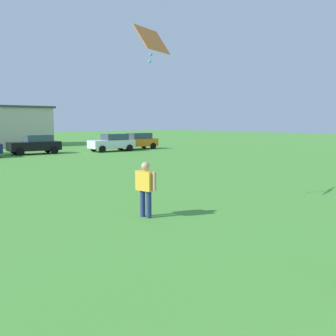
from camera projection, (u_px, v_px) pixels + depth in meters
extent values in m
cylinder|color=navy|center=(149.00, 204.00, 10.75)|extent=(0.15, 0.15, 0.80)
cylinder|color=navy|center=(143.00, 203.00, 10.90)|extent=(0.15, 0.15, 0.80)
cube|color=yellow|center=(146.00, 181.00, 10.74)|extent=(0.43, 0.60, 0.57)
cylinder|color=tan|center=(154.00, 181.00, 10.54)|extent=(0.12, 0.12, 0.53)
cylinder|color=tan|center=(137.00, 179.00, 10.94)|extent=(0.12, 0.12, 0.53)
sphere|color=tan|center=(145.00, 166.00, 10.69)|extent=(0.25, 0.25, 0.25)
cube|color=orange|center=(152.00, 40.00, 11.77)|extent=(1.40, 0.98, 0.81)
sphere|color=#3FBFE5|center=(152.00, 48.00, 11.80)|extent=(0.10, 0.10, 0.10)
sphere|color=#3FBFE5|center=(151.00, 55.00, 11.80)|extent=(0.10, 0.10, 0.10)
sphere|color=#3FBFE5|center=(150.00, 61.00, 11.80)|extent=(0.10, 0.10, 0.10)
cube|color=black|center=(34.00, 146.00, 32.40)|extent=(4.30, 1.80, 0.76)
cube|color=#334756|center=(38.00, 138.00, 32.52)|extent=(2.24, 1.58, 0.60)
cylinder|color=black|center=(20.00, 152.00, 30.86)|extent=(0.64, 0.22, 0.64)
cylinder|color=black|center=(14.00, 151.00, 32.29)|extent=(0.64, 0.22, 0.64)
cylinder|color=black|center=(55.00, 150.00, 32.61)|extent=(0.64, 0.22, 0.64)
cylinder|color=black|center=(48.00, 149.00, 34.03)|extent=(0.64, 0.22, 0.64)
cube|color=white|center=(112.00, 144.00, 35.50)|extent=(4.30, 1.80, 0.76)
cube|color=#334756|center=(115.00, 137.00, 35.62)|extent=(2.24, 1.58, 0.60)
cylinder|color=black|center=(102.00, 149.00, 33.96)|extent=(0.64, 0.22, 0.64)
cylinder|color=black|center=(94.00, 148.00, 35.39)|extent=(0.64, 0.22, 0.64)
cylinder|color=black|center=(130.00, 148.00, 35.71)|extent=(0.64, 0.22, 0.64)
cylinder|color=black|center=(120.00, 147.00, 37.13)|extent=(0.64, 0.22, 0.64)
cube|color=orange|center=(137.00, 142.00, 38.33)|extent=(4.30, 1.80, 0.76)
cube|color=#334756|center=(139.00, 136.00, 38.45)|extent=(2.24, 1.58, 0.60)
cylinder|color=black|center=(129.00, 147.00, 36.79)|extent=(0.64, 0.22, 0.64)
cylinder|color=black|center=(120.00, 146.00, 38.22)|extent=(0.64, 0.22, 0.64)
cylinder|color=black|center=(153.00, 146.00, 38.54)|extent=(0.64, 0.22, 0.64)
cylinder|color=black|center=(144.00, 145.00, 39.97)|extent=(0.64, 0.22, 0.64)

